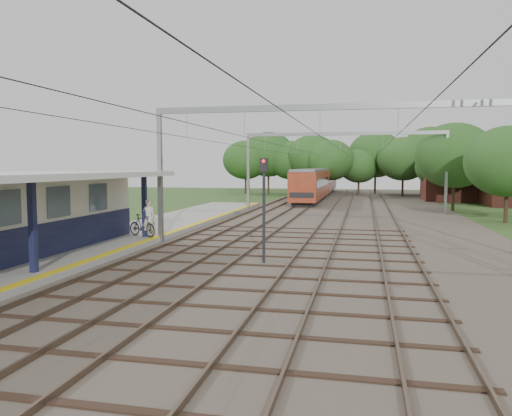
% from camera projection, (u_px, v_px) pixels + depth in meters
% --- Properties ---
extents(ground, '(160.00, 160.00, 0.00)m').
position_uv_depth(ground, '(99.00, 361.00, 10.36)').
color(ground, '#2D4C1E').
rests_on(ground, ground).
extents(ballast_bed, '(18.00, 90.00, 0.10)m').
position_uv_depth(ballast_bed, '(346.00, 218.00, 38.71)').
color(ballast_bed, '#473D33').
rests_on(ballast_bed, ground).
extents(platform, '(5.00, 52.00, 0.35)m').
position_uv_depth(platform, '(108.00, 242.00, 25.57)').
color(platform, gray).
rests_on(platform, ground).
extents(yellow_stripe, '(0.45, 52.00, 0.01)m').
position_uv_depth(yellow_stripe, '(148.00, 240.00, 25.07)').
color(yellow_stripe, yellow).
rests_on(yellow_stripe, platform).
extents(rail_tracks, '(11.80, 88.00, 0.15)m').
position_uv_depth(rail_tracks, '(314.00, 215.00, 39.23)').
color(rail_tracks, brown).
rests_on(rail_tracks, ballast_bed).
extents(catenary_system, '(17.22, 88.00, 7.00)m').
position_uv_depth(catenary_system, '(336.00, 144.00, 33.79)').
color(catenary_system, gray).
rests_on(catenary_system, ground).
extents(tree_band, '(31.72, 30.88, 8.82)m').
position_uv_depth(tree_band, '(353.00, 159.00, 64.74)').
color(tree_band, '#382619').
rests_on(tree_band, ground).
extents(house_far, '(8.00, 6.12, 8.66)m').
position_uv_depth(house_far, '(460.00, 173.00, 57.31)').
color(house_far, brown).
rests_on(house_far, ground).
extents(person, '(0.81, 0.60, 2.00)m').
position_uv_depth(person, '(148.00, 218.00, 26.06)').
color(person, silver).
rests_on(person, platform).
extents(bicycle, '(2.01, 1.30, 1.17)m').
position_uv_depth(bicycle, '(142.00, 226.00, 26.17)').
color(bicycle, black).
rests_on(bicycle, platform).
extents(train, '(2.75, 34.29, 3.63)m').
position_uv_depth(train, '(318.00, 182.00, 63.92)').
color(train, black).
rests_on(train, ballast_bed).
extents(signal_post, '(0.32, 0.28, 4.37)m').
position_uv_depth(signal_post, '(264.00, 198.00, 20.23)').
color(signal_post, black).
rests_on(signal_post, ground).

